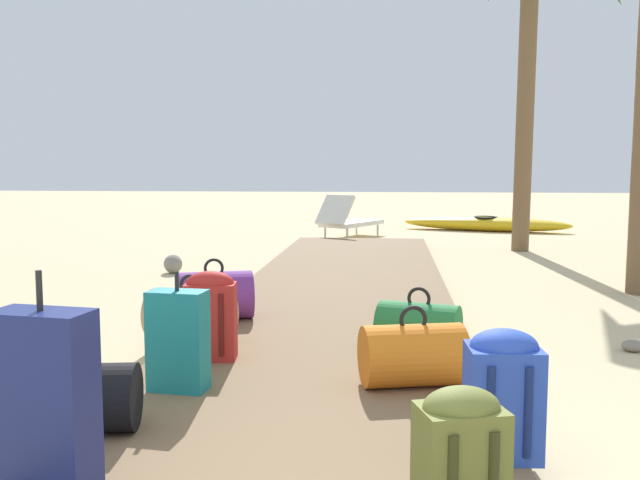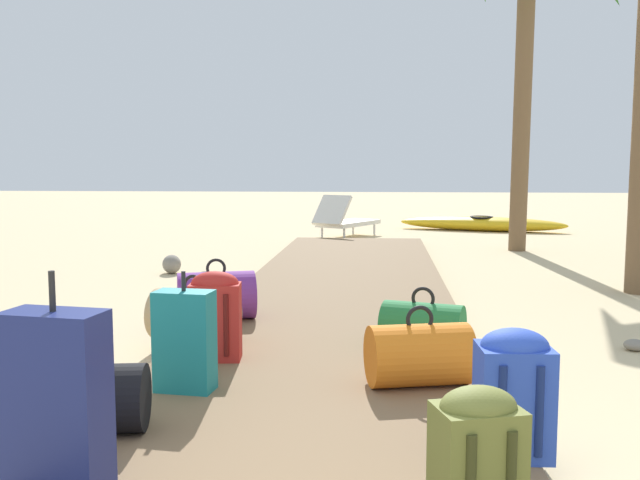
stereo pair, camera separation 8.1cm
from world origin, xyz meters
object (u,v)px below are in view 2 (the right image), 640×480
Objects in this scene: backpack_red at (215,313)px; duffel_bag_tan at (194,315)px; palm_tree_far_right at (524,2)px; backpack_blue at (514,389)px; lounge_chair at (345,220)px; suitcase_teal at (185,341)px; duffel_bag_black at (92,398)px; suitcase_navy at (57,404)px; duffel_bag_orange at (419,355)px; kayak at (481,224)px; duffel_bag_purple at (216,296)px; backpack_olive at (477,463)px; duffel_bag_green at (423,326)px.

duffel_bag_tan is at bearing 119.74° from backpack_red.
palm_tree_far_right is at bearing 61.03° from duffel_bag_tan.
lounge_chair reaches higher than backpack_blue.
backpack_red is 0.36× the size of lounge_chair.
backpack_red is 0.86× the size of suitcase_teal.
duffel_bag_black is 0.84× the size of duffel_bag_tan.
suitcase_navy is (0.14, -0.63, 0.19)m from duffel_bag_black.
backpack_red reaches higher than duffel_bag_black.
duffel_bag_tan is (0.02, 1.77, 0.02)m from duffel_bag_black.
duffel_bag_orange is 1.81m from duffel_bag_tan.
kayak is at bearing 73.04° from backpack_red.
suitcase_teal reaches higher than duffel_bag_purple.
kayak is (3.30, 12.22, -0.29)m from suitcase_navy.
suitcase_teal reaches higher than duffel_bag_tan.
duffel_bag_black is at bearing 177.10° from backpack_blue.
backpack_olive reaches higher than duffel_bag_orange.
backpack_blue is 0.65× the size of suitcase_navy.
suitcase_navy reaches higher than duffel_bag_black.
lounge_chair is (0.68, 9.97, 0.08)m from duffel_bag_black.
lounge_chair reaches higher than duffel_bag_black.
palm_tree_far_right is (3.47, 5.56, 3.53)m from duffel_bag_purple.
duffel_bag_tan is at bearing -109.16° from kayak.
backpack_blue is at bearing -40.07° from backpack_red.
backpack_blue is 0.12× the size of palm_tree_far_right.
duffel_bag_green is 2.76m from suitcase_navy.
backpack_olive is at bearing -63.40° from duffel_bag_purple.
kayak is (1.84, 10.73, -0.11)m from duffel_bag_orange.
suitcase_teal is (-1.68, 0.75, -0.01)m from backpack_blue.
backpack_blue is at bearing -44.12° from duffel_bag_tan.
palm_tree_far_right reaches higher than duffel_bag_purple.
backpack_red is at bearing 122.96° from backpack_olive.
suitcase_teal is at bearing 84.04° from suitcase_navy.
lounge_chair is (0.55, 10.60, -0.11)m from suitcase_navy.
suitcase_teal is at bearing -113.56° from palm_tree_far_right.
kayak is (3.43, 11.59, -0.10)m from duffel_bag_black.
duffel_bag_black is (-0.02, -2.47, -0.03)m from duffel_bag_purple.
duffel_bag_orange is 1.05× the size of duffel_bag_green.
duffel_bag_orange is 1.34m from suitcase_teal.
duffel_bag_black is at bearing -102.74° from backpack_red.
duffel_bag_purple reaches higher than duffel_bag_green.
backpack_blue is 1.84m from suitcase_teal.
duffel_bag_tan is 1.21× the size of backpack_olive.
backpack_red is (0.27, -1.18, 0.11)m from duffel_bag_purple.
duffel_bag_green is at bearing 90.73° from backpack_olive.
palm_tree_far_right is at bearing 78.55° from backpack_olive.
suitcase_navy is 1.60× the size of backpack_olive.
backpack_olive is (0.10, -1.72, 0.11)m from duffel_bag_orange.
palm_tree_far_right is at bearing -89.10° from kayak.
duffel_bag_purple is 2.47m from duffel_bag_black.
suitcase_navy reaches higher than suitcase_teal.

